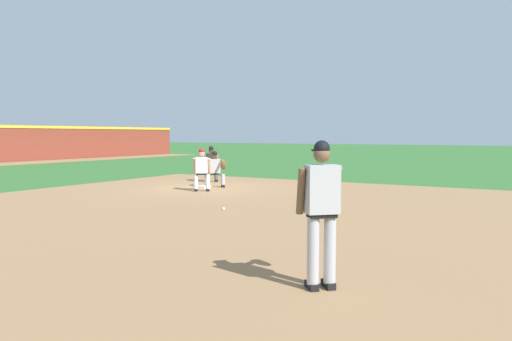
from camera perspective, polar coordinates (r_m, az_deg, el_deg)
The scene contains 8 objects.
ground_plane at distance 18.09m, azimuth -6.02°, elevation -2.01°, with size 160.00×160.00×0.00m, color #336B2D.
infield_dirt_patch at distance 12.16m, azimuth -2.56°, elevation -4.98°, with size 18.00×18.00×0.01m, color #9E754C.
first_base_bag at distance 18.09m, azimuth -6.02°, elevation -1.86°, with size 0.38×0.38×0.09m, color white.
baseball at distance 12.77m, azimuth -3.72°, elevation -4.40°, with size 0.07×0.07×0.07m, color white.
pitcher at distance 6.25m, azimuth 7.55°, elevation -3.93°, with size 0.85×0.56×1.86m.
first_baseman at distance 18.15m, azimuth -4.66°, elevation 0.34°, with size 0.76×1.08×1.34m.
baserunner at distance 16.99m, azimuth -6.22°, elevation 0.28°, with size 0.64×0.68×1.46m.
umpire at distance 20.36m, azimuth -5.14°, elevation 0.92°, with size 0.66×0.68×1.46m.
Camera 1 is at (-14.49, -10.66, 1.93)m, focal length 35.00 mm.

